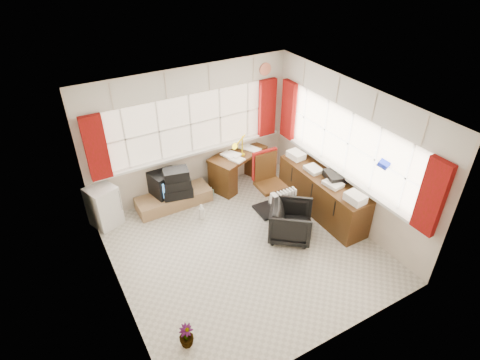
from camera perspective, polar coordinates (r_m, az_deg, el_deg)
The scene contains 20 objects.
ground at distance 6.72m, azimuth 0.69°, elevation -9.83°, with size 4.00×4.00×0.00m, color beige.
room_walls at distance 5.79m, azimuth 0.79°, elevation 1.02°, with size 4.00×4.00×4.00m.
window_back at distance 7.58m, azimuth -6.69°, elevation 4.36°, with size 3.70×0.12×3.60m.
window_right at distance 7.12m, azimuth 14.40°, elevation 1.38°, with size 0.12×3.70×3.60m.
curtains at distance 6.92m, azimuth 3.56°, elevation 6.33°, with size 3.83×3.83×1.15m.
overhead_cabinets at distance 6.67m, azimuth 3.95°, elevation 12.71°, with size 3.98×3.98×0.48m.
desk at distance 8.08m, azimuth -0.31°, elevation 2.00°, with size 1.33×0.98×0.73m.
desk_lamp at distance 7.70m, azimuth 0.32°, elevation 5.62°, with size 0.17×0.15×0.46m.
task_chair at distance 7.26m, azimuth 3.87°, elevation 0.06°, with size 0.50×0.53×1.16m.
office_chair at distance 6.80m, azimuth 7.26°, elevation -5.92°, with size 0.68×0.70×0.64m, color black.
radiator at distance 7.19m, azimuth 6.27°, elevation -4.01°, with size 0.42×0.18×0.63m.
credenza at distance 7.41m, azimuth 11.56°, elevation -1.95°, with size 0.50×2.00×0.85m.
file_tray at distance 7.16m, azimuth 13.32°, elevation 0.51°, with size 0.30×0.38×0.13m, color black.
tv_bench at distance 7.68m, azimuth -9.36°, elevation -2.73°, with size 1.40×0.50×0.25m, color #A47D52.
crt_tv at distance 7.55m, azimuth -10.65°, elevation -0.33°, with size 0.58×0.55×0.45m.
hifi_stack at distance 7.41m, azimuth -8.96°, elevation -0.51°, with size 0.60×0.45×0.56m.
mini_fridge at distance 7.38m, azimuth -18.80°, elevation -3.54°, with size 0.58×0.58×0.76m.
spray_bottle_a at distance 7.28m, azimuth -5.50°, elevation -4.46°, with size 0.12×0.12×0.30m, color white.
spray_bottle_b at distance 7.85m, azimuth -4.09°, elevation -1.66°, with size 0.09×0.09×0.19m, color #7FBEB0.
flower_vase at distance 5.48m, azimuth -7.66°, elevation -21.12°, with size 0.19×0.19×0.34m, color black.
Camera 1 is at (-2.48, -4.20, 4.62)m, focal length 30.00 mm.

